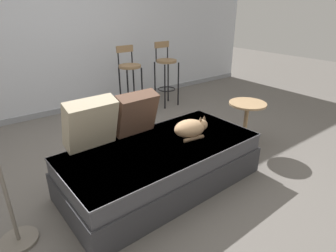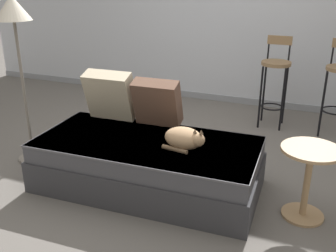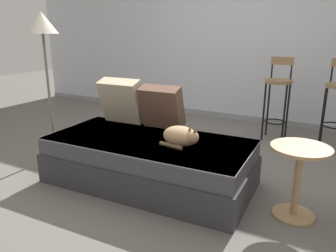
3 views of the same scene
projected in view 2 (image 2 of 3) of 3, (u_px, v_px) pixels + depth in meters
The scene contains 10 objects.
ground_plane at pixel (165, 167), 3.80m from camera, with size 16.00×16.00×0.00m, color #66605B.
wall_back_panel at pixel (229, 8), 5.26m from camera, with size 8.00×0.10×2.60m, color silver.
wall_baseboard_trim at pixel (223, 98), 5.68m from camera, with size 8.00×0.02×0.09m, color gray.
couch at pixel (148, 164), 3.38m from camera, with size 1.92×0.98×0.44m.
throw_pillow_corner at pixel (110, 95), 3.69m from camera, with size 0.46×0.30×0.48m.
throw_pillow_middle at pixel (157, 102), 3.54m from camera, with size 0.43×0.28×0.44m.
cat at pixel (185, 138), 3.13m from camera, with size 0.36×0.28×0.20m.
bar_stool_near_window at pixel (275, 74), 4.60m from camera, with size 0.34×0.34×1.06m.
side_table at pixel (308, 173), 2.91m from camera, with size 0.44×0.44×0.57m.
floor_lamp at pixel (15, 24), 3.47m from camera, with size 0.32×0.32×1.58m.
Camera 2 is at (1.29, -3.13, 1.77)m, focal length 42.00 mm.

